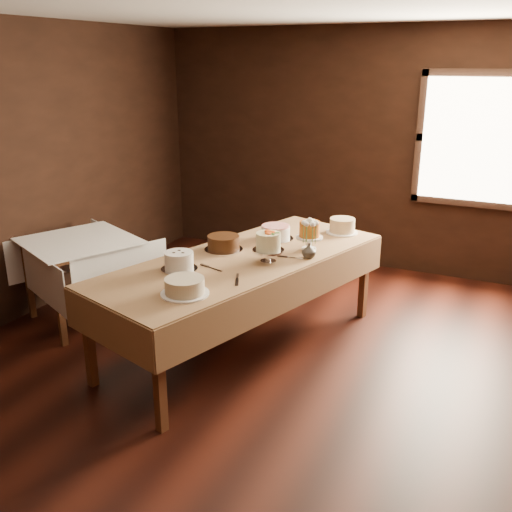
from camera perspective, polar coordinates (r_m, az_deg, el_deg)
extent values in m
cube|color=black|center=(4.78, -1.05, -11.56)|extent=(5.00, 6.00, 0.01)
cube|color=black|center=(7.00, 10.07, 10.30)|extent=(5.00, 0.02, 2.80)
cube|color=black|center=(5.78, -24.10, 7.13)|extent=(0.02, 6.00, 2.80)
cube|color=#FFEABF|center=(6.69, 20.98, 10.68)|extent=(1.10, 0.05, 1.30)
cube|color=#4D2B17|center=(4.62, -16.27, -8.11)|extent=(0.08, 0.08, 0.77)
cube|color=#4D2B17|center=(6.15, 3.90, -0.44)|extent=(0.08, 0.08, 0.77)
cube|color=#4D2B17|center=(3.98, -9.58, -12.19)|extent=(0.08, 0.08, 0.77)
cube|color=#4D2B17|center=(5.69, 10.66, -2.38)|extent=(0.08, 0.08, 0.77)
cube|color=#4D2B17|center=(4.85, -1.35, -0.52)|extent=(1.73, 2.82, 0.04)
cube|color=tan|center=(4.84, -1.36, -0.23)|extent=(1.80, 2.89, 0.01)
cube|color=#4D2B17|center=(6.01, -21.66, -2.32)|extent=(0.07, 0.07, 0.76)
cube|color=#4D2B17|center=(6.27, -14.99, -0.73)|extent=(0.07, 0.07, 0.76)
cube|color=#4D2B17|center=(5.32, -18.89, -4.72)|extent=(0.07, 0.07, 0.76)
cube|color=#4D2B17|center=(5.61, -11.55, -2.81)|extent=(0.07, 0.07, 0.76)
cube|color=#4D2B17|center=(5.66, -17.16, 1.20)|extent=(1.16, 1.16, 0.04)
cube|color=white|center=(5.65, -17.19, 1.46)|extent=(1.27, 1.27, 0.01)
cylinder|color=white|center=(5.59, 8.53, 2.35)|extent=(0.31, 0.31, 0.01)
cylinder|color=beige|center=(5.57, 8.57, 3.05)|extent=(0.34, 0.34, 0.13)
cylinder|color=silver|center=(5.34, 1.96, 1.74)|extent=(0.33, 0.33, 0.01)
cylinder|color=silver|center=(5.32, 1.97, 2.37)|extent=(0.30, 0.30, 0.11)
cylinder|color=white|center=(5.04, 5.30, 1.34)|extent=(0.24, 0.24, 0.13)
cylinder|color=#BF661B|center=(5.00, 5.34, 2.82)|extent=(0.20, 0.20, 0.14)
cylinder|color=silver|center=(5.04, -3.23, 0.64)|extent=(0.34, 0.34, 0.01)
cylinder|color=#391C0B|center=(5.02, -3.25, 1.36)|extent=(0.40, 0.40, 0.12)
cylinder|color=silver|center=(4.70, 1.22, 0.06)|extent=(0.26, 0.26, 0.13)
cylinder|color=beige|center=(4.66, 1.23, 1.61)|extent=(0.27, 0.27, 0.14)
cylinder|color=silver|center=(4.61, -7.62, -1.30)|extent=(0.29, 0.29, 0.01)
cylinder|color=silver|center=(4.58, -7.66, -0.43)|extent=(0.30, 0.30, 0.14)
cylinder|color=white|center=(4.13, -7.07, -3.73)|extent=(0.35, 0.35, 0.01)
cylinder|color=beige|center=(4.11, -7.11, -2.95)|extent=(0.37, 0.37, 0.11)
cube|color=silver|center=(4.58, -4.08, -1.33)|extent=(0.24, 0.09, 0.01)
cube|color=silver|center=(4.31, -1.91, -2.62)|extent=(0.13, 0.23, 0.01)
cube|color=silver|center=(5.09, 1.19, 0.85)|extent=(0.08, 0.24, 0.01)
cube|color=silver|center=(4.83, 4.03, -0.21)|extent=(0.24, 0.06, 0.01)
cube|color=silver|center=(4.87, -6.54, -0.12)|extent=(0.16, 0.21, 0.01)
imported|color=#2D2823|center=(4.84, 5.29, 0.52)|extent=(0.16, 0.16, 0.13)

